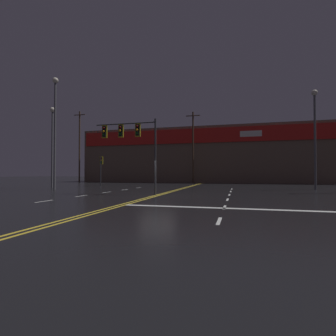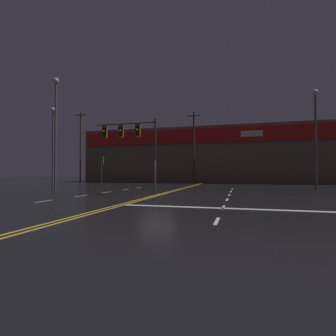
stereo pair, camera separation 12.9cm
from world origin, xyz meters
name	(u,v)px [view 1 (the left image)]	position (x,y,z in m)	size (l,w,h in m)	color
ground_plane	(157,195)	(0.00, 0.00, 0.00)	(200.00, 200.00, 0.00)	black
road_markings	(166,197)	(0.92, -1.08, 0.00)	(14.66, 60.00, 0.01)	gold
traffic_signal_median	(129,136)	(-2.43, 0.59, 4.40)	(4.91, 0.36, 5.60)	#38383D
traffic_signal_corner_northwest	(101,164)	(-10.80, 11.30, 2.69)	(0.42, 0.36, 3.66)	#38383D
streetlight_near_left	(52,136)	(-14.06, 6.55, 5.68)	(0.56, 0.56, 8.81)	#59595E
streetlight_near_right	(315,126)	(12.70, 10.06, 6.12)	(0.56, 0.56, 9.61)	#59595E
streetlight_far_median	(55,119)	(-11.54, 3.78, 6.81)	(0.56, 0.56, 10.87)	#59595E
building_backdrop	(206,156)	(0.00, 29.09, 4.63)	(42.68, 10.23, 9.23)	brown
utility_pole_row	(192,146)	(-1.47, 22.78, 5.90)	(46.31, 0.26, 12.53)	#4C3828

